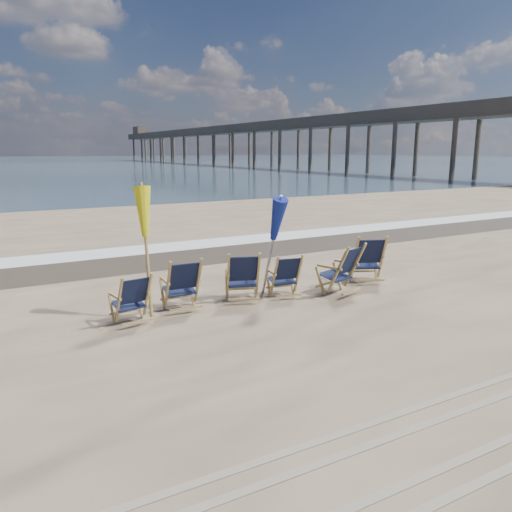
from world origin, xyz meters
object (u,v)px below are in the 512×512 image
at_px(beach_chair_0, 148,297).
at_px(beach_chair_4, 355,267).
at_px(beach_chair_3, 299,275).
at_px(fishing_pier, 246,140).
at_px(beach_chair_2, 258,277).
at_px(umbrella_blue, 271,218).
at_px(beach_chair_1, 198,283).
at_px(umbrella_yellow, 145,219).
at_px(beach_chair_5, 382,259).

height_order(beach_chair_0, beach_chair_4, beach_chair_4).
xyz_separation_m(beach_chair_3, fishing_pier, (37.11, 71.92, 4.20)).
xyz_separation_m(beach_chair_0, fishing_pier, (40.14, 71.92, 4.20)).
bearing_deg(beach_chair_2, beach_chair_0, 22.71).
xyz_separation_m(beach_chair_4, umbrella_blue, (-1.64, 0.59, 1.04)).
height_order(beach_chair_1, umbrella_blue, umbrella_blue).
distance_m(umbrella_yellow, fishing_pier, 82.15).
bearing_deg(beach_chair_2, beach_chair_3, -165.21).
xyz_separation_m(beach_chair_2, beach_chair_4, (2.04, -0.38, 0.03)).
distance_m(beach_chair_0, beach_chair_1, 1.02).
xyz_separation_m(beach_chair_5, umbrella_blue, (-2.62, 0.32, 1.03)).
bearing_deg(beach_chair_4, beach_chair_2, -27.62).
distance_m(beach_chair_0, umbrella_blue, 2.82).
xyz_separation_m(beach_chair_5, umbrella_yellow, (-5.09, 0.28, 1.18)).
bearing_deg(beach_chair_1, beach_chair_3, 177.18).
bearing_deg(beach_chair_5, umbrella_yellow, 20.66).
bearing_deg(umbrella_blue, umbrella_yellow, -178.91).
xyz_separation_m(beach_chair_4, fishing_pier, (35.94, 72.22, 4.12)).
xyz_separation_m(beach_chair_1, beach_chair_4, (3.21, -0.51, 0.03)).
bearing_deg(fishing_pier, beach_chair_2, -117.86).
bearing_deg(beach_chair_2, beach_chair_5, -161.68).
relative_size(beach_chair_5, fishing_pier, 0.01).
height_order(beach_chair_0, fishing_pier, fishing_pier).
bearing_deg(beach_chair_5, beach_chair_1, 20.54).
xyz_separation_m(beach_chair_1, umbrella_blue, (1.57, 0.09, 1.07)).
height_order(beach_chair_0, beach_chair_5, beach_chair_5).
distance_m(beach_chair_1, beach_chair_4, 3.25).
bearing_deg(umbrella_blue, fishing_pier, 62.32).
distance_m(beach_chair_1, umbrella_yellow, 1.52).
relative_size(beach_chair_0, beach_chair_5, 0.82).
bearing_deg(beach_chair_4, beach_chair_3, -31.19).
bearing_deg(beach_chair_1, umbrella_blue, -173.80).
bearing_deg(fishing_pier, beach_chair_3, -117.29).
bearing_deg(beach_chair_1, beach_chair_2, 177.09).
bearing_deg(beach_chair_5, beach_chair_4, 39.14).
bearing_deg(umbrella_blue, beach_chair_3, -32.40).
bearing_deg(beach_chair_2, beach_chair_4, -170.20).
bearing_deg(beach_chair_5, beach_chair_3, 23.01).
height_order(beach_chair_1, beach_chair_4, beach_chair_4).
distance_m(beach_chair_3, umbrella_yellow, 3.21).
xyz_separation_m(beach_chair_4, umbrella_yellow, (-4.11, 0.55, 1.19)).
xyz_separation_m(beach_chair_0, beach_chair_5, (5.19, -0.03, 0.10)).
relative_size(beach_chair_0, beach_chair_4, 0.84).
distance_m(beach_chair_0, beach_chair_2, 2.17).
bearing_deg(umbrella_blue, beach_chair_0, -173.51).
bearing_deg(fishing_pier, beach_chair_5, -115.91).
distance_m(beach_chair_5, fishing_pier, 80.09).
bearing_deg(beach_chair_3, beach_chair_2, 5.04).
xyz_separation_m(umbrella_blue, fishing_pier, (37.57, 71.62, 3.08)).
distance_m(beach_chair_2, umbrella_yellow, 2.41).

